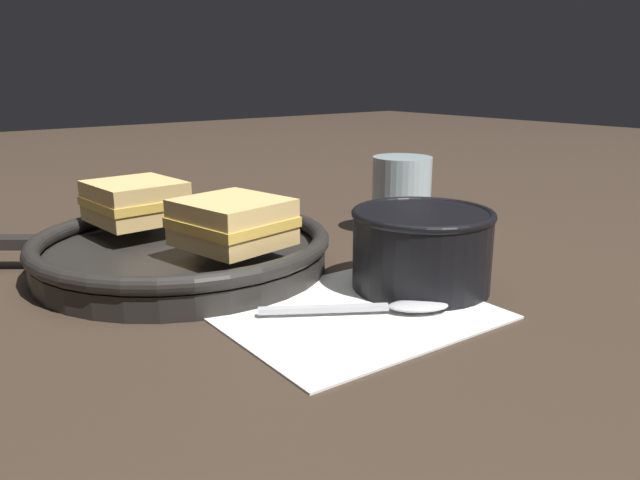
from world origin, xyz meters
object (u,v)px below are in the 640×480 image
(soup_bowl, at_px, (422,245))
(sandwich_near_right, at_px, (135,201))
(spoon, at_px, (393,307))
(skillet, at_px, (181,250))
(drinking_glass, at_px, (401,195))
(sandwich_near_left, at_px, (232,222))

(soup_bowl, relative_size, sandwich_near_right, 1.32)
(spoon, relative_size, skillet, 0.38)
(spoon, distance_m, sandwich_near_right, 0.34)
(soup_bowl, height_order, spoon, soup_bowl)
(skillet, relative_size, sandwich_near_right, 3.78)
(spoon, xyz_separation_m, skillet, (-0.09, 0.24, 0.01))
(soup_bowl, bearing_deg, sandwich_near_right, 121.46)
(drinking_glass, bearing_deg, skillet, 173.12)
(soup_bowl, xyz_separation_m, sandwich_near_left, (-0.14, 0.13, 0.02))
(spoon, xyz_separation_m, drinking_glass, (0.22, 0.20, 0.04))
(soup_bowl, height_order, sandwich_near_left, sandwich_near_left)
(soup_bowl, relative_size, spoon, 0.92)
(skillet, xyz_separation_m, sandwich_near_right, (-0.02, 0.08, 0.04))
(sandwich_near_left, relative_size, sandwich_near_right, 1.09)
(spoon, distance_m, skillet, 0.26)
(soup_bowl, relative_size, drinking_glass, 1.37)
(sandwich_near_left, bearing_deg, soup_bowl, -42.45)
(skillet, bearing_deg, sandwich_near_right, 101.71)
(skillet, bearing_deg, sandwich_near_left, -76.36)
(spoon, distance_m, sandwich_near_left, 0.18)
(soup_bowl, distance_m, skillet, 0.26)
(sandwich_near_left, bearing_deg, drinking_glass, 8.78)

